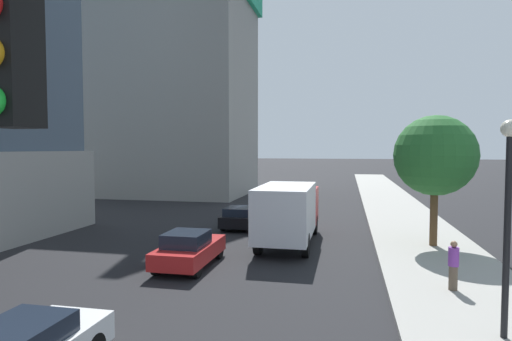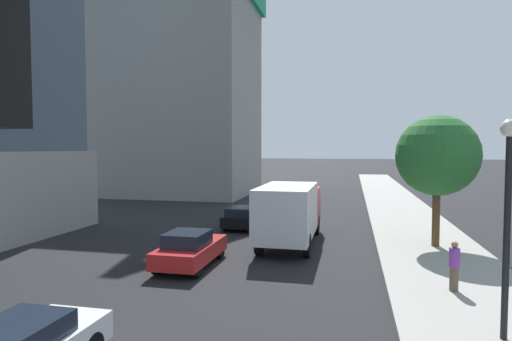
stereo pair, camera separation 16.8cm
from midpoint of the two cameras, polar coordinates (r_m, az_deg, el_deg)
name	(u,v)px [view 2 (the right image)]	position (r m, az deg, el deg)	size (l,w,h in m)	color
sidewalk	(441,263)	(19.72, 23.85, -11.35)	(4.93, 120.00, 0.15)	#9E9B93
construction_building	(180,73)	(46.87, -10.09, 12.77)	(16.93, 14.44, 30.77)	gray
traffic_light_pole	(326,175)	(2.76, 11.09, -0.54)	(5.52, 0.48, 6.82)	black
street_lamp	(508,195)	(12.09, 31.12, -2.84)	(0.44, 0.44, 5.44)	black
street_tree	(437,156)	(22.12, 23.40, 1.82)	(3.88, 3.88, 6.32)	brown
car_red	(190,249)	(17.92, -8.61, -10.37)	(1.87, 4.17, 1.50)	red
car_black	(244,217)	(26.31, -1.43, -6.21)	(1.84, 4.48, 1.34)	black
box_truck	(290,210)	(21.53, 4.84, -5.31)	(2.48, 7.62, 3.08)	#B21E1E
pedestrian_purple_shirt	(454,266)	(15.84, 25.39, -11.49)	(0.34, 0.34, 1.66)	brown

